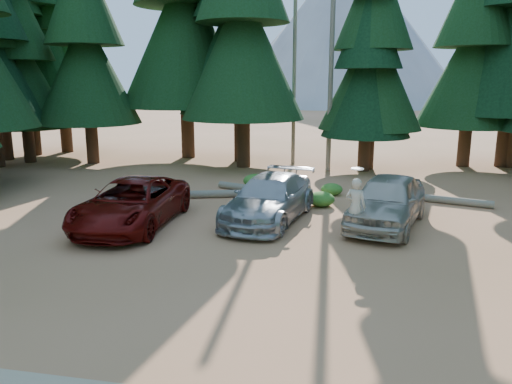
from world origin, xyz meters
TOP-DOWN VIEW (x-y plane):
  - ground at (0.00, 0.00)m, footprint 160.00×160.00m
  - forest_belt_north at (0.00, 15.00)m, footprint 36.00×7.00m
  - snag_front at (0.80, 14.50)m, footprint 0.24×0.24m
  - snag_back at (-1.20, 16.00)m, footprint 0.20×0.20m
  - mountain_peak at (-2.59, 88.23)m, footprint 48.00×50.00m
  - red_pickup at (-4.82, 3.27)m, footprint 2.62×5.43m
  - silver_minivan_center at (-0.61, 4.71)m, footprint 2.92×5.38m
  - silver_minivan_right at (3.17, 4.84)m, footprint 3.11×5.15m
  - frisbee_player at (2.17, 3.06)m, footprint 0.71×0.57m
  - log_left at (-2.23, 7.81)m, footprint 4.08×1.51m
  - log_mid at (-1.87, 8.64)m, footprint 3.44×1.57m
  - log_right at (5.03, 8.38)m, footprint 4.32×1.57m
  - shrub_far_left at (-6.95, 8.22)m, footprint 1.08×1.08m
  - shrub_left at (-2.06, 9.67)m, footprint 1.07×1.07m
  - shrub_center_left at (-0.74, 8.94)m, footprint 1.27×1.27m
  - shrub_center_right at (1.26, 8.85)m, footprint 0.86×0.86m
  - shrub_right at (0.96, 6.94)m, footprint 0.99×0.99m
  - shrub_far_right at (4.16, 9.91)m, footprint 1.04×1.04m

SIDE VIEW (x-z plane):
  - ground at x=0.00m, z-range 0.00..0.00m
  - forest_belt_north at x=0.00m, z-range -11.00..11.00m
  - log_right at x=5.03m, z-range 0.00..0.28m
  - log_mid at x=-1.87m, z-range 0.00..0.29m
  - log_left at x=-2.23m, z-range 0.00..0.30m
  - shrub_center_right at x=1.26m, z-range 0.00..0.48m
  - shrub_right at x=0.96m, z-range 0.00..0.54m
  - shrub_far_right at x=4.16m, z-range 0.00..0.57m
  - shrub_left at x=-2.06m, z-range 0.00..0.59m
  - shrub_far_left at x=-6.95m, z-range 0.00..0.59m
  - shrub_center_left at x=-0.74m, z-range 0.00..0.70m
  - silver_minivan_center at x=-0.61m, z-range 0.00..1.48m
  - red_pickup at x=-4.82m, z-range 0.00..1.49m
  - silver_minivan_right at x=3.17m, z-range 0.00..1.64m
  - frisbee_player at x=2.17m, z-range 0.07..2.02m
  - snag_back at x=-1.20m, z-range 0.00..10.00m
  - snag_front at x=0.80m, z-range 0.00..12.00m
  - mountain_peak at x=-2.59m, z-range -1.29..26.71m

